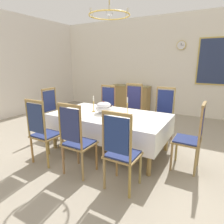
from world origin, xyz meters
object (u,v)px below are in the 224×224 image
(dining_table, at_px, (110,118))
(candlestick_east, at_px, (127,109))
(bowl_near_right, at_px, (123,124))
(spoon_primary, at_px, (105,106))
(sideboard, at_px, (130,98))
(candlestick_west, at_px, (94,106))
(chair_north_a, at_px, (106,107))
(chair_south_c, at_px, (121,150))
(chair_south_a, at_px, (43,131))
(chair_head_east, at_px, (192,136))
(chair_north_b, at_px, (132,109))
(soup_tureen, at_px, (104,107))
(chair_head_west, at_px, (54,112))
(mounted_clock, at_px, (181,45))
(chair_south_b, at_px, (76,139))
(chair_north_c, at_px, (163,114))
(bowl_near_left, at_px, (109,107))
(spoon_secondary, at_px, (131,126))
(framed_painting, at_px, (217,61))
(chandelier, at_px, (109,15))

(dining_table, relative_size, candlestick_east, 6.05)
(bowl_near_right, bearing_deg, spoon_primary, 134.14)
(candlestick_east, relative_size, sideboard, 0.25)
(candlestick_west, bearing_deg, chair_north_a, 108.35)
(chair_south_c, relative_size, sideboard, 0.79)
(chair_south_a, distance_m, chair_head_east, 2.44)
(chair_north_b, bearing_deg, candlestick_east, 109.45)
(soup_tureen, bearing_deg, chair_head_east, 0.00)
(soup_tureen, distance_m, candlestick_east, 0.51)
(chair_south_a, relative_size, candlestick_east, 3.13)
(chair_head_west, xyz_separation_m, chair_head_east, (3.02, 0.00, -0.00))
(spoon_primary, xyz_separation_m, sideboard, (-0.60, 2.69, -0.29))
(spoon_primary, relative_size, mounted_clock, 0.63)
(chair_head_east, bearing_deg, chair_south_b, 124.28)
(chair_south_a, xyz_separation_m, chair_north_a, (-0.00, 2.04, 0.00))
(dining_table, relative_size, bowl_near_right, 11.91)
(chair_south_c, height_order, candlestick_west, chair_south_c)
(chair_south_c, bearing_deg, spoon_primary, 127.98)
(sideboard, bearing_deg, chair_north_a, 98.02)
(mounted_clock, bearing_deg, chair_south_b, -97.13)
(chair_head_east, xyz_separation_m, soup_tureen, (-1.64, 0.00, 0.28))
(dining_table, height_order, chair_north_c, chair_north_c)
(bowl_near_left, bearing_deg, spoon_secondary, -44.28)
(bowl_near_left, height_order, spoon_primary, bowl_near_left)
(framed_painting, bearing_deg, candlestick_west, -119.80)
(bowl_near_right, bearing_deg, chair_north_c, 80.95)
(mounted_clock, bearing_deg, sideboard, -171.23)
(chair_south_b, height_order, spoon_secondary, chair_south_b)
(spoon_secondary, bearing_deg, bowl_near_left, 139.96)
(chair_south_b, height_order, soup_tureen, chair_south_b)
(chair_head_west, xyz_separation_m, candlestick_east, (1.88, 0.00, 0.30))
(chair_north_a, xyz_separation_m, candlestick_west, (0.34, -1.02, 0.28))
(chair_south_c, distance_m, chandelier, 2.30)
(chair_south_a, height_order, soup_tureen, chair_south_a)
(bowl_near_left, xyz_separation_m, spoon_secondary, (0.95, -0.93, -0.02))
(framed_painting, bearing_deg, chandelier, -114.91)
(chair_south_c, bearing_deg, chair_north_c, 90.00)
(chair_south_c, xyz_separation_m, soup_tureen, (-0.90, 1.02, 0.27))
(chair_south_b, relative_size, chair_north_b, 0.94)
(candlestick_west, height_order, bowl_near_right, candlestick_west)
(mounted_clock, bearing_deg, chair_north_a, -117.92)
(dining_table, distance_m, bowl_near_right, 0.72)
(framed_painting, relative_size, chandelier, 1.88)
(candlestick_east, bearing_deg, chair_south_c, -68.89)
(candlestick_east, bearing_deg, chair_north_b, 109.45)
(chandelier, bearing_deg, chair_north_a, 124.95)
(framed_painting, bearing_deg, chair_south_b, -109.57)
(spoon_secondary, distance_m, framed_painting, 4.13)
(bowl_near_right, bearing_deg, dining_table, 138.11)
(chair_north_b, distance_m, chair_north_c, 0.75)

